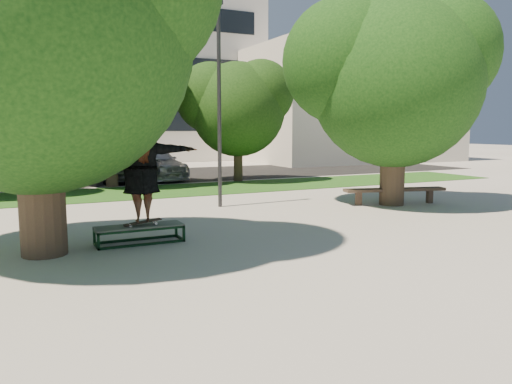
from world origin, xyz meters
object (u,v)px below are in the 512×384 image
bench (395,191)px  tree_left (26,15)px  lamppost (219,103)px  car_dark (52,165)px  grind_box (140,234)px  car_grey (129,164)px  tree_right (392,72)px  car_silver_b (152,164)px  car_silver_a (6,170)px

bench → tree_left: bearing=-154.5°
lamppost → car_dark: bearing=113.4°
lamppost → bench: bearing=-20.5°
grind_box → car_grey: car_grey is taller
tree_left → tree_right: tree_left is taller
tree_right → car_dark: (-9.05, 11.48, -3.30)m
grind_box → car_dark: size_ratio=0.37×
tree_left → car_grey: bearing=71.1°
bench → car_silver_b: bearing=128.7°
car_grey → car_silver_a: bearing=-169.0°
tree_right → car_grey: size_ratio=1.23×
car_silver_a → bench: bearing=-50.1°
tree_left → bench: bearing=10.6°
tree_left → car_dark: size_ratio=1.48×
tree_left → car_silver_a: size_ratio=1.80×
tree_right → car_grey: bearing=117.4°
tree_right → lamppost: size_ratio=1.07×
tree_right → car_grey: tree_right is taller
lamppost → grind_box: lamppost is taller
tree_right → car_silver_a: 15.70m
bench → car_grey: size_ratio=0.63×
car_grey → bench: bearing=-53.5°
bench → car_silver_a: 15.53m
tree_left → car_silver_a: bearing=92.8°
car_silver_a → car_silver_b: 6.19m
grind_box → bench: 8.74m
bench → car_dark: bearing=143.8°
grind_box → car_silver_b: size_ratio=0.36×
car_dark → car_silver_b: size_ratio=0.95×
lamppost → bench: lamppost is taller
lamppost → car_silver_b: size_ratio=1.21×
car_silver_a → car_silver_b: car_silver_b is taller
tree_left → grind_box: 4.66m
tree_right → car_silver_b: (-4.67, 11.13, -3.36)m
tree_right → lamppost: tree_right is taller
lamppost → car_dark: size_ratio=1.27×
tree_left → car_dark: bearing=85.1°
tree_left → bench: tree_left is taller
tree_left → bench: size_ratio=2.14×
tree_right → car_silver_a: size_ratio=1.65×
car_grey → tree_right: bearing=-54.5°
tree_left → car_silver_b: (5.54, 13.12, -3.69)m
lamppost → car_silver_a: (-5.93, 8.90, -2.48)m
car_grey → car_silver_b: car_grey is taller
grind_box → car_silver_a: bearing=101.5°
tree_right → tree_left: bearing=-169.0°
tree_left → bench: 11.38m
tree_left → tree_right: bearing=11.0°
car_silver_a → grind_box: bearing=-84.4°
car_silver_a → car_grey: (5.10, 0.26, 0.06)m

